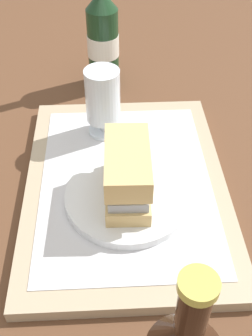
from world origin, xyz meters
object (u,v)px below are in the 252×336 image
object	(u,v)px
sandwich	(126,171)
beer_bottle	(103,39)
plate	(126,197)
beer_glass	(103,99)

from	to	relation	value
sandwich	beer_bottle	bearing A→B (deg)	6.00
plate	beer_bottle	world-z (taller)	beer_bottle
beer_glass	beer_bottle	size ratio (longest dim) A/B	0.47
sandwich	beer_bottle	world-z (taller)	beer_bottle
plate	beer_glass	world-z (taller)	beer_glass
plate	sandwich	size ratio (longest dim) A/B	1.41
beer_glass	beer_bottle	bearing A→B (deg)	-0.77
plate	beer_bottle	xyz separation A→B (m)	(0.37, 0.03, 0.08)
sandwich	beer_bottle	xyz separation A→B (m)	(0.37, 0.03, 0.03)
plate	sandwich	distance (m)	0.05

